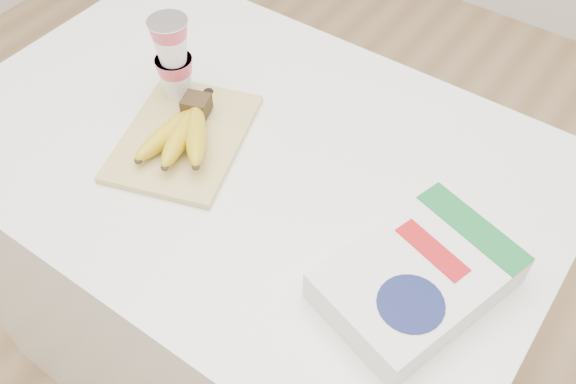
# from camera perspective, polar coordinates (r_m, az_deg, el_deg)

# --- Properties ---
(table) EXTENTS (1.14, 0.76, 0.86)m
(table) POSITION_cam_1_polar(r_m,az_deg,el_deg) (1.51, -2.88, -7.61)
(table) COLOR white
(table) RESTS_ON ground
(cutting_board) EXTENTS (0.29, 0.34, 0.01)m
(cutting_board) POSITION_cam_1_polar(r_m,az_deg,el_deg) (1.20, -9.23, 4.81)
(cutting_board) COLOR #DDC779
(cutting_board) RESTS_ON table
(bananas) EXTENTS (0.15, 0.20, 0.06)m
(bananas) POSITION_cam_1_polar(r_m,az_deg,el_deg) (1.16, -9.35, 5.29)
(bananas) COLOR #382816
(bananas) RESTS_ON cutting_board
(yogurt_stack) EXTENTS (0.08, 0.08, 0.17)m
(yogurt_stack) POSITION_cam_1_polar(r_m,az_deg,el_deg) (1.22, -10.20, 11.76)
(yogurt_stack) COLOR white
(yogurt_stack) RESTS_ON cutting_board
(cereal_box) EXTENTS (0.26, 0.33, 0.06)m
(cereal_box) POSITION_cam_1_polar(r_m,az_deg,el_deg) (0.98, 11.43, -7.49)
(cereal_box) COLOR white
(cereal_box) RESTS_ON table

